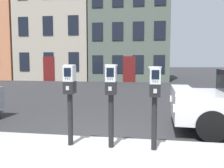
{
  "coord_description": "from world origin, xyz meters",
  "views": [
    {
      "loc": [
        0.84,
        -4.2,
        1.59
      ],
      "look_at": [
        0.2,
        -0.21,
        1.22
      ],
      "focal_mm": 37.9,
      "sensor_mm": 36.0,
      "label": 1
    }
  ],
  "objects": [
    {
      "name": "townhouse_grey_stucco",
      "position": [
        -14.35,
        18.31,
        5.73
      ],
      "size": [
        6.19,
        6.8,
        11.45
      ],
      "color": "#B7704C",
      "rests_on": "ground_plane"
    },
    {
      "name": "parking_meter_near_kerb",
      "position": [
        -0.52,
        -0.31,
        1.11
      ],
      "size": [
        0.22,
        0.26,
        1.41
      ],
      "rotation": [
        0.0,
        0.0,
        -1.54
      ],
      "color": "black",
      "rests_on": "sidewalk_slab"
    },
    {
      "name": "parking_meter_end_of_row",
      "position": [
        0.92,
        -0.31,
        1.09
      ],
      "size": [
        0.22,
        0.26,
        1.38
      ],
      "rotation": [
        0.0,
        0.0,
        -1.54
      ],
      "color": "black",
      "rests_on": "sidewalk_slab"
    },
    {
      "name": "townhouse_green_painted",
      "position": [
        -0.93,
        17.49,
        5.3
      ],
      "size": [
        6.66,
        5.17,
        10.59
      ],
      "color": "#4C564C",
      "rests_on": "ground_plane"
    },
    {
      "name": "townhouse_brick_corner",
      "position": [
        -7.72,
        17.74,
        6.05
      ],
      "size": [
        6.7,
        5.67,
        12.08
      ],
      "color": "#9E9384",
      "rests_on": "ground_plane"
    },
    {
      "name": "parking_meter_twin_adjacent",
      "position": [
        0.2,
        -0.31,
        1.12
      ],
      "size": [
        0.22,
        0.26,
        1.42
      ],
      "rotation": [
        0.0,
        0.0,
        -1.54
      ],
      "color": "black",
      "rests_on": "sidewalk_slab"
    },
    {
      "name": "ground_plane",
      "position": [
        0.0,
        0.0,
        0.0
      ],
      "size": [
        160.0,
        160.0,
        0.0
      ],
      "primitive_type": "plane",
      "color": "#28282B"
    }
  ]
}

